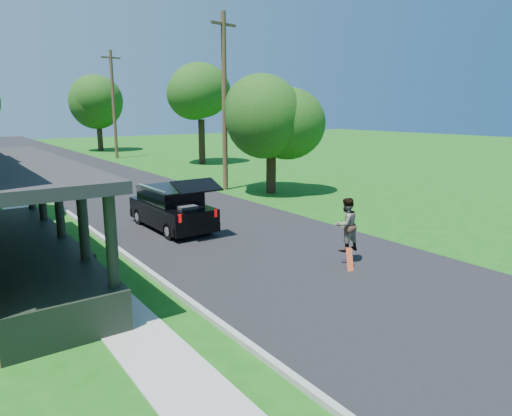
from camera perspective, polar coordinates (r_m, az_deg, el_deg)
ground at (r=12.16m, az=12.72°, el=-9.56°), size 140.00×140.00×0.00m
street at (r=29.10m, az=-17.79°, el=2.82°), size 8.00×120.00×0.02m
curb at (r=28.18m, az=-25.65°, el=1.91°), size 0.15×120.00×0.12m
sidewalk at (r=27.98m, az=-28.76°, el=1.54°), size 1.30×120.00×0.03m
black_suv at (r=17.52m, az=-10.48°, el=-0.01°), size 1.79×4.53×2.10m
skateboarder at (r=13.49m, az=11.20°, el=-2.05°), size 0.79×0.63×1.58m
skateboard at (r=13.26m, az=11.65°, el=-6.56°), size 0.45×0.43×0.69m
tree_right_near at (r=24.53m, az=1.83°, el=11.90°), size 4.60×4.33×6.55m
tree_right_mid at (r=38.63m, az=-7.01°, el=13.96°), size 5.35×5.14×8.41m
tree_right_far at (r=53.17m, az=-19.29°, el=12.83°), size 6.19×5.90×8.55m
utility_pole_near at (r=25.62m, az=-3.97°, el=13.21°), size 1.71×0.44×9.51m
utility_pole_far at (r=44.65m, az=-17.38°, el=12.36°), size 1.79×0.31×9.67m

